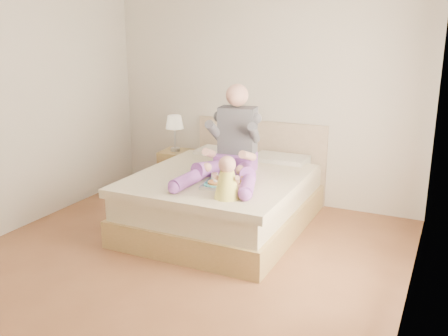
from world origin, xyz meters
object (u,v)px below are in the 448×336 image
at_px(adult, 232,149).
at_px(nightstand, 179,171).
at_px(bed, 227,196).
at_px(baby, 227,181).
at_px(tray, 224,184).

bearing_deg(adult, nightstand, 134.45).
bearing_deg(bed, baby, -64.70).
bearing_deg(nightstand, tray, -47.90).
bearing_deg(bed, nightstand, 143.71).
distance_m(nightstand, baby, 2.23).
xyz_separation_m(tray, baby, (0.17, -0.29, 0.13)).
relative_size(bed, baby, 5.49).
distance_m(bed, nightstand, 1.35).
height_order(adult, tray, adult).
xyz_separation_m(adult, baby, (0.27, -0.69, -0.12)).
distance_m(nightstand, tray, 1.88).
bearing_deg(adult, baby, -77.18).
xyz_separation_m(nightstand, tray, (1.29, -1.31, 0.37)).
height_order(bed, tray, bed).
distance_m(adult, tray, 0.49).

